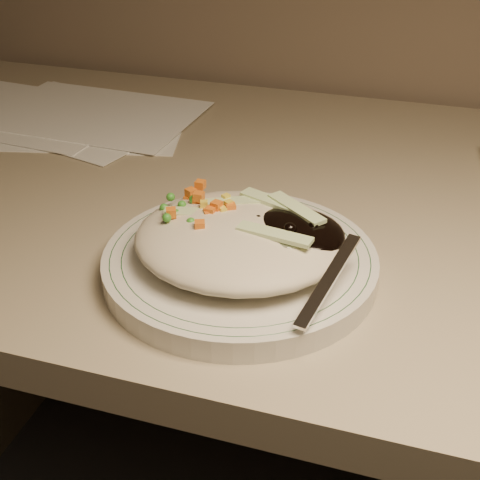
% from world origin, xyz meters
% --- Properties ---
extents(desk, '(1.40, 0.70, 0.74)m').
position_xyz_m(desk, '(0.00, 1.38, 0.54)').
color(desk, gray).
rests_on(desk, ground).
extents(plate, '(0.26, 0.26, 0.02)m').
position_xyz_m(plate, '(-0.06, 1.20, 0.75)').
color(plate, silver).
rests_on(plate, desk).
extents(plate_rim, '(0.24, 0.24, 0.00)m').
position_xyz_m(plate_rim, '(-0.06, 1.20, 0.76)').
color(plate_rim, '#144723').
rests_on(plate_rim, plate).
extents(meal, '(0.20, 0.19, 0.05)m').
position_xyz_m(meal, '(-0.06, 1.19, 0.78)').
color(meal, beige).
rests_on(meal, plate).
extents(papers, '(0.42, 0.29, 0.00)m').
position_xyz_m(papers, '(-0.42, 1.51, 0.74)').
color(papers, white).
rests_on(papers, desk).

